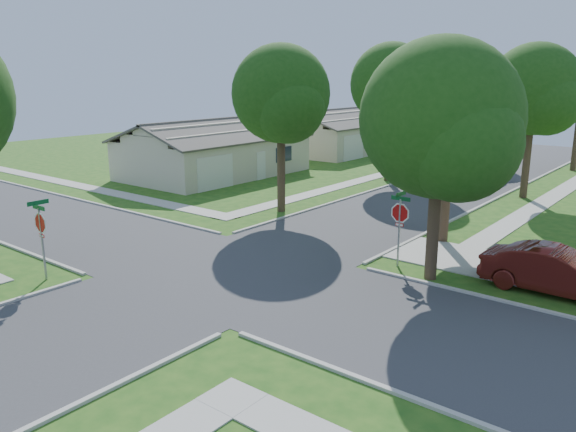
# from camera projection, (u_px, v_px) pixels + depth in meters

# --- Properties ---
(ground) EXTENTS (100.00, 100.00, 0.00)m
(ground) POSITION_uv_depth(u_px,v_px,m) (228.00, 272.00, 21.36)
(ground) COLOR #204F15
(ground) RESTS_ON ground
(road_ns) EXTENTS (7.00, 100.00, 0.02)m
(road_ns) POSITION_uv_depth(u_px,v_px,m) (228.00, 272.00, 21.36)
(road_ns) COLOR #333335
(road_ns) RESTS_ON ground
(sidewalk_ne) EXTENTS (1.20, 40.00, 0.04)m
(sidewalk_ne) POSITION_uv_depth(u_px,v_px,m) (567.00, 188.00, 37.42)
(sidewalk_ne) COLOR #9E9B91
(sidewalk_ne) RESTS_ON ground
(sidewalk_nw) EXTENTS (1.20, 40.00, 0.04)m
(sidewalk_nw) POSITION_uv_depth(u_px,v_px,m) (402.00, 169.00, 44.78)
(sidewalk_nw) COLOR #9E9B91
(sidewalk_nw) RESTS_ON ground
(driveway) EXTENTS (8.80, 3.60, 0.05)m
(driveway) POSITION_uv_depth(u_px,v_px,m) (500.00, 266.00, 21.98)
(driveway) COLOR #9E9B91
(driveway) RESTS_ON ground
(stop_sign_sw) EXTENTS (1.05, 0.80, 2.98)m
(stop_sign_sw) POSITION_uv_depth(u_px,v_px,m) (41.00, 226.00, 20.13)
(stop_sign_sw) COLOR gray
(stop_sign_sw) RESTS_ON ground
(stop_sign_ne) EXTENTS (1.05, 0.80, 2.98)m
(stop_sign_ne) POSITION_uv_depth(u_px,v_px,m) (400.00, 216.00, 21.60)
(stop_sign_ne) COLOR gray
(stop_sign_ne) RESTS_ON ground
(tree_e_near) EXTENTS (4.97, 4.80, 8.28)m
(tree_e_near) POSITION_uv_depth(u_px,v_px,m) (452.00, 115.00, 23.96)
(tree_e_near) COLOR #38281C
(tree_e_near) RESTS_ON ground
(tree_e_mid) EXTENTS (5.59, 5.40, 9.21)m
(tree_e_mid) POSITION_uv_depth(u_px,v_px,m) (535.00, 94.00, 32.92)
(tree_e_mid) COLOR #38281C
(tree_e_mid) RESTS_ON ground
(tree_w_near) EXTENTS (5.38, 5.20, 8.97)m
(tree_w_near) POSITION_uv_depth(u_px,v_px,m) (282.00, 98.00, 29.51)
(tree_w_near) COLOR #38281C
(tree_w_near) RESTS_ON ground
(tree_w_mid) EXTENTS (5.80, 5.60, 9.56)m
(tree_w_mid) POSITION_uv_depth(u_px,v_px,m) (392.00, 87.00, 38.54)
(tree_w_mid) COLOR #38281C
(tree_w_mid) RESTS_ON ground
(tree_w_far) EXTENTS (4.76, 4.60, 8.04)m
(tree_w_far) POSITION_uv_depth(u_px,v_px,m) (463.00, 97.00, 48.65)
(tree_w_far) COLOR #38281C
(tree_w_far) RESTS_ON ground
(tree_ne_corner) EXTENTS (5.80, 5.60, 8.66)m
(tree_ne_corner) POSITION_uv_depth(u_px,v_px,m) (442.00, 126.00, 19.36)
(tree_ne_corner) COLOR #38281C
(tree_ne_corner) RESTS_ON ground
(house_nw_near) EXTENTS (8.42, 13.60, 4.23)m
(house_nw_near) POSITION_uv_depth(u_px,v_px,m) (215.00, 155.00, 42.03)
(house_nw_near) COLOR #C4B39B
(house_nw_near) RESTS_ON ground
(house_nw_far) EXTENTS (8.42, 13.60, 4.23)m
(house_nw_far) POSITION_uv_depth(u_px,v_px,m) (340.00, 136.00, 54.94)
(house_nw_far) COLOR #C4B39B
(house_nw_far) RESTS_ON ground
(car_driveway) EXTENTS (4.83, 1.69, 1.59)m
(car_driveway) POSITION_uv_depth(u_px,v_px,m) (556.00, 271.00, 19.16)
(car_driveway) COLOR #4E1410
(car_driveway) RESTS_ON ground
(car_curb_east) EXTENTS (1.76, 4.08, 1.37)m
(car_curb_east) POSITION_uv_depth(u_px,v_px,m) (487.00, 173.00, 39.11)
(car_curb_east) COLOR black
(car_curb_east) RESTS_ON ground
(car_curb_west) EXTENTS (2.37, 4.92, 1.38)m
(car_curb_west) POSITION_uv_depth(u_px,v_px,m) (468.00, 159.00, 45.89)
(car_curb_west) COLOR black
(car_curb_west) RESTS_ON ground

